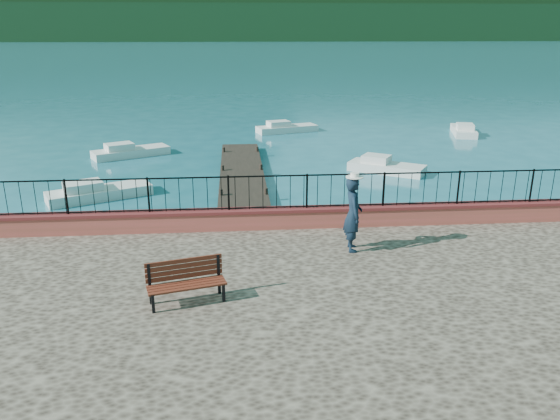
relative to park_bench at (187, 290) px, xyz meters
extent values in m
plane|color=#19596B|center=(3.36, 0.58, -1.47)|extent=(2000.00, 2000.00, 0.00)
cube|color=#C34A46|center=(3.36, 4.28, 0.02)|extent=(28.00, 0.46, 0.58)
cube|color=black|center=(3.36, 4.28, 0.78)|extent=(27.00, 0.05, 0.95)
cube|color=#2D231C|center=(1.36, 12.58, -1.32)|extent=(2.00, 16.00, 0.30)
cube|color=black|center=(3.36, 300.58, 7.53)|extent=(900.00, 60.00, 18.00)
cube|color=black|center=(3.36, 360.58, 20.53)|extent=(900.00, 120.00, 44.00)
ellipsoid|color=#142D23|center=(223.36, 560.58, -1.47)|extent=(448.00, 384.00, 180.00)
cube|color=black|center=(0.01, -0.04, -0.07)|extent=(1.68, 0.88, 0.40)
cube|color=#612615|center=(-0.05, 0.20, 0.37)|extent=(1.57, 0.48, 0.49)
imported|color=black|center=(4.01, 2.50, 0.69)|extent=(0.49, 0.72, 1.93)
cylinder|color=white|center=(4.01, 2.50, 1.71)|extent=(0.44, 0.44, 0.12)
cube|color=silver|center=(-4.49, 11.56, -1.07)|extent=(4.24, 2.96, 0.80)
cube|color=silver|center=(8.35, 14.74, -1.07)|extent=(3.72, 3.04, 0.80)
cube|color=silver|center=(-4.55, 19.27, -1.07)|extent=(4.17, 3.00, 0.80)
cube|color=silver|center=(4.57, 25.77, -1.07)|extent=(4.23, 2.41, 0.80)
cube|color=silver|center=(16.02, 24.00, -1.07)|extent=(2.21, 3.83, 0.80)
camera|label=1|loc=(1.08, -10.32, 5.16)|focal=35.00mm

